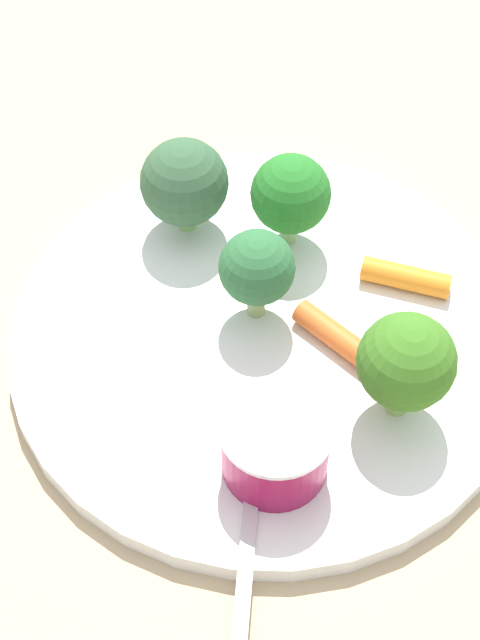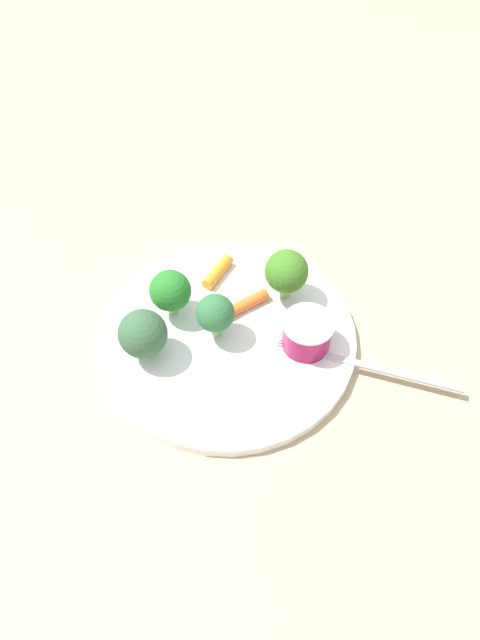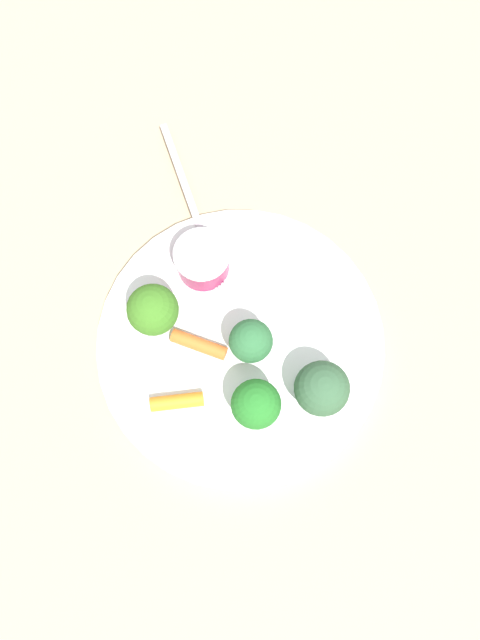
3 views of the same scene
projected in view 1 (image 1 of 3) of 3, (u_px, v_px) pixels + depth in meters
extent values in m
plane|color=tan|center=(266.00, 341.00, 0.49)|extent=(2.40, 2.40, 0.00)
cylinder|color=white|center=(266.00, 334.00, 0.49)|extent=(0.26, 0.26, 0.01)
cylinder|color=maroon|center=(275.00, 447.00, 0.42)|extent=(0.05, 0.05, 0.03)
cylinder|color=silver|center=(276.00, 427.00, 0.41)|extent=(0.05, 0.05, 0.00)
cylinder|color=#88BF74|center=(289.00, 228.00, 0.51)|extent=(0.01, 0.01, 0.02)
sphere|color=#257426|center=(291.00, 194.00, 0.49)|extent=(0.04, 0.04, 0.04)
cylinder|color=#89C558|center=(398.00, 395.00, 0.44)|extent=(0.01, 0.01, 0.02)
sphere|color=#3C7521|center=(406.00, 362.00, 0.42)|extent=(0.05, 0.05, 0.05)
cylinder|color=#89C56D|center=(186.00, 216.00, 0.52)|extent=(0.01, 0.01, 0.02)
sphere|color=#355B3B|center=(184.00, 182.00, 0.50)|extent=(0.05, 0.05, 0.05)
cylinder|color=#93B46F|center=(264.00, 296.00, 0.48)|extent=(0.01, 0.01, 0.02)
sphere|color=#2F6839|center=(265.00, 265.00, 0.46)|extent=(0.04, 0.04, 0.04)
cylinder|color=orange|center=(339.00, 338.00, 0.47)|extent=(0.03, 0.05, 0.01)
cylinder|color=orange|center=(406.00, 277.00, 0.49)|extent=(0.04, 0.04, 0.01)
cube|color=#BEB3B9|center=(240.00, 632.00, 0.38)|extent=(0.09, 0.14, 0.00)
cube|color=#BEB3B9|center=(246.00, 438.00, 0.44)|extent=(0.02, 0.03, 0.00)
cube|color=#BEB3B9|center=(253.00, 439.00, 0.44)|extent=(0.02, 0.03, 0.00)
cube|color=#BEB3B9|center=(260.00, 439.00, 0.44)|extent=(0.02, 0.03, 0.00)
cube|color=#BEB3B9|center=(267.00, 440.00, 0.44)|extent=(0.02, 0.03, 0.00)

